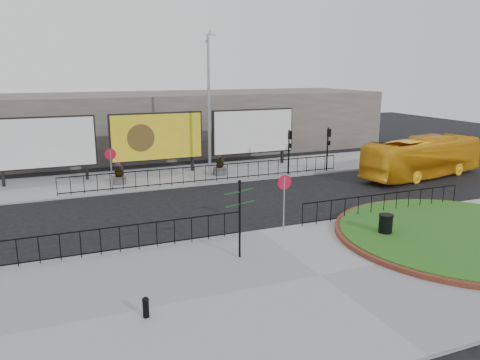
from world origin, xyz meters
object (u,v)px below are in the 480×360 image
lamp_post (209,104)px  fingerpost_sign (240,211)px  billboard_mid (157,137)px  bollard (146,306)px  planter_a (119,176)px  bus (423,157)px  planter_c (220,168)px  litter_bin (386,226)px

lamp_post → fingerpost_sign: 14.18m
billboard_mid → bollard: billboard_mid is taller
fingerpost_sign → planter_a: fingerpost_sign is taller
billboard_mid → fingerpost_sign: bearing=-91.6°
fingerpost_sign → bus: fingerpost_sign is taller
lamp_post → planter_c: bearing=0.0°
litter_bin → bus: 13.15m
planter_a → planter_c: bearing=0.0°
litter_bin → planter_c: planter_c is taller
litter_bin → bus: bearing=40.6°
fingerpost_sign → planter_a: (-2.47, 13.45, -1.29)m
litter_bin → bus: size_ratio=0.10×
bus → fingerpost_sign: bearing=106.5°
fingerpost_sign → bus: (16.39, 8.14, -0.58)m
bollard → litter_bin: litter_bin is taller
lamp_post → planter_c: (0.69, 0.00, -4.25)m
bus → bollard: bearing=108.7°
lamp_post → billboard_mid: bearing=146.7°
billboard_mid → litter_bin: 17.04m
billboard_mid → planter_a: bearing=-145.7°
planter_a → billboard_mid: bearing=34.3°
fingerpost_sign → litter_bin: size_ratio=2.98×
lamp_post → planter_a: (-5.90, -0.00, -4.20)m
bollard → planter_a: planter_a is taller
bollard → fingerpost_sign: bearing=36.4°
litter_bin → planter_c: size_ratio=0.74×
billboard_mid → planter_a: size_ratio=4.57×
billboard_mid → bus: billboard_mid is taller
bollard → planter_a: (1.66, 16.49, 0.16)m
bollard → litter_bin: bearing=14.0°
billboard_mid → litter_bin: (6.00, -15.83, -1.97)m
lamp_post → bus: bearing=-22.3°
bus → planter_a: 19.61m
planter_a → fingerpost_sign: bearing=-79.6°
billboard_mid → planter_c: (3.70, -1.97, -2.02)m
litter_bin → billboard_mid: bearing=110.8°
fingerpost_sign → planter_a: 13.73m
litter_bin → planter_a: bearing=122.7°
bollard → bus: size_ratio=0.07×
bollard → bus: bus is taller
lamp_post → bollard: 18.66m
bus → planter_a: bearing=64.4°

